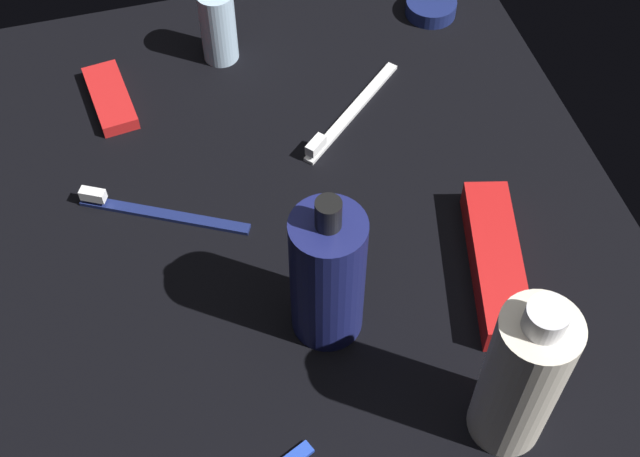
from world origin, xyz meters
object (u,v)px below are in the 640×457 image
(snack_bar_red, at_px, (110,98))
(toothbrush_white, at_px, (347,115))
(bodywash_bottle, at_px, (522,377))
(toothbrush_navy, at_px, (154,211))
(cream_tin_left, at_px, (431,7))
(lotion_bottle, at_px, (328,275))
(toothpaste_box_red, at_px, (496,262))
(deodorant_stick, at_px, (218,26))

(snack_bar_red, bearing_deg, toothbrush_white, -117.80)
(bodywash_bottle, relative_size, toothbrush_navy, 1.14)
(toothbrush_navy, relative_size, snack_bar_red, 1.59)
(toothbrush_navy, distance_m, cream_tin_left, 0.44)
(bodywash_bottle, relative_size, cream_tin_left, 3.00)
(lotion_bottle, distance_m, toothbrush_navy, 0.23)
(lotion_bottle, bearing_deg, toothbrush_navy, 39.16)
(toothbrush_white, bearing_deg, lotion_bottle, 159.48)
(toothpaste_box_red, bearing_deg, lotion_bottle, 107.51)
(toothbrush_navy, distance_m, toothbrush_white, 0.24)
(lotion_bottle, distance_m, bodywash_bottle, 0.18)
(bodywash_bottle, height_order, toothpaste_box_red, bodywash_bottle)
(toothbrush_navy, distance_m, toothpaste_box_red, 0.35)
(lotion_bottle, bearing_deg, cream_tin_left, -31.79)
(snack_bar_red, bearing_deg, deodorant_stick, -79.58)
(deodorant_stick, height_order, toothbrush_navy, deodorant_stick)
(deodorant_stick, relative_size, snack_bar_red, 0.87)
(bodywash_bottle, bearing_deg, toothbrush_navy, 39.93)
(lotion_bottle, xyz_separation_m, snack_bar_red, (0.34, 0.16, -0.07))
(toothpaste_box_red, bearing_deg, bodywash_bottle, 175.05)
(deodorant_stick, bearing_deg, toothpaste_box_red, -152.45)
(lotion_bottle, height_order, toothbrush_navy, lotion_bottle)
(toothpaste_box_red, height_order, snack_bar_red, toothpaste_box_red)
(lotion_bottle, height_order, deodorant_stick, lotion_bottle)
(lotion_bottle, distance_m, cream_tin_left, 0.47)
(toothbrush_white, bearing_deg, toothbrush_navy, 108.62)
(cream_tin_left, bearing_deg, toothpaste_box_red, 169.39)
(cream_tin_left, bearing_deg, lotion_bottle, 148.21)
(bodywash_bottle, relative_size, toothpaste_box_red, 1.07)
(toothbrush_navy, relative_size, cream_tin_left, 2.63)
(cream_tin_left, bearing_deg, snack_bar_red, 97.23)
(bodywash_bottle, xyz_separation_m, snack_bar_red, (0.48, 0.28, -0.08))
(toothbrush_navy, distance_m, snack_bar_red, 0.17)
(cream_tin_left, bearing_deg, deodorant_stick, 91.75)
(toothbrush_navy, bearing_deg, lotion_bottle, -140.84)
(lotion_bottle, height_order, bodywash_bottle, bodywash_bottle)
(deodorant_stick, xyz_separation_m, toothbrush_white, (-0.14, -0.12, -0.04))
(lotion_bottle, bearing_deg, snack_bar_red, 25.10)
(lotion_bottle, bearing_deg, deodorant_stick, 3.48)
(toothbrush_white, relative_size, snack_bar_red, 1.37)
(lotion_bottle, distance_m, toothbrush_white, 0.27)
(cream_tin_left, bearing_deg, bodywash_bottle, 166.97)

